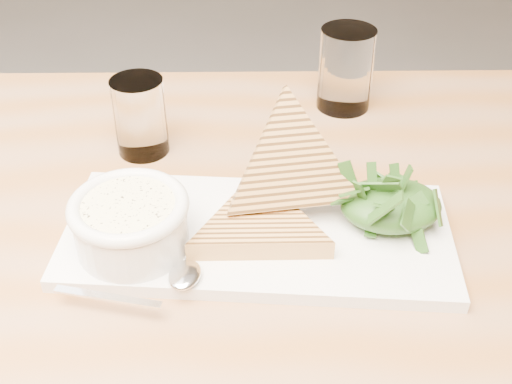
{
  "coord_description": "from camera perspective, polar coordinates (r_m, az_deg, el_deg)",
  "views": [
    {
      "loc": [
        0.23,
        -0.32,
        1.18
      ],
      "look_at": [
        0.28,
        0.22,
        0.77
      ],
      "focal_mm": 45.0,
      "sensor_mm": 36.0,
      "label": 1
    }
  ],
  "objects": [
    {
      "name": "spoon_bowl",
      "position": [
        0.63,
        -6.34,
        -7.33
      ],
      "size": [
        0.04,
        0.05,
        0.01
      ],
      "primitive_type": "ellipsoid",
      "rotation": [
        0.0,
        0.0,
        -0.29
      ],
      "color": "silver",
      "rests_on": "platter"
    },
    {
      "name": "glass_near",
      "position": [
        0.82,
        -10.26,
        6.62
      ],
      "size": [
        0.07,
        0.07,
        0.1
      ],
      "primitive_type": "cylinder",
      "color": "white",
      "rests_on": "table_top"
    },
    {
      "name": "bowl_rim",
      "position": [
        0.64,
        -11.3,
        -1.22
      ],
      "size": [
        0.12,
        0.12,
        0.01
      ],
      "primitive_type": "torus",
      "color": "white",
      "rests_on": "soup_bowl"
    },
    {
      "name": "arugula_pile",
      "position": [
        0.69,
        11.96,
        -0.74
      ],
      "size": [
        0.11,
        0.1,
        0.05
      ],
      "primitive_type": null,
      "color": "#305D1C",
      "rests_on": "platter"
    },
    {
      "name": "soup_bowl",
      "position": [
        0.66,
        -11.0,
        -3.24
      ],
      "size": [
        0.11,
        0.11,
        0.05
      ],
      "primitive_type": "cylinder",
      "color": "white",
      "rests_on": "platter"
    },
    {
      "name": "sandwich_flat",
      "position": [
        0.67,
        0.29,
        -2.92
      ],
      "size": [
        0.18,
        0.18,
        0.02
      ],
      "primitive_type": null,
      "rotation": [
        0.0,
        0.0,
        -0.07
      ],
      "color": "#B58244",
      "rests_on": "platter"
    },
    {
      "name": "sandwich_lean",
      "position": [
        0.68,
        3.23,
        2.2
      ],
      "size": [
        0.19,
        0.19,
        0.2
      ],
      "primitive_type": null,
      "rotation": [
        0.97,
        0.0,
        0.08
      ],
      "color": "#B58244",
      "rests_on": "sandwich_flat"
    },
    {
      "name": "spoon_handle",
      "position": [
        0.62,
        -13.04,
        -9.08
      ],
      "size": [
        0.1,
        0.04,
        0.0
      ],
      "primitive_type": "cube",
      "rotation": [
        0.0,
        0.0,
        -0.29
      ],
      "color": "silver",
      "rests_on": "platter"
    },
    {
      "name": "table_top",
      "position": [
        0.7,
        -5.8,
        -6.13
      ],
      "size": [
        1.3,
        0.91,
        0.04
      ],
      "primitive_type": "cube",
      "rotation": [
        0.0,
        0.0,
        -0.07
      ],
      "color": "#926745",
      "rests_on": "ground"
    },
    {
      "name": "table_leg_br",
      "position": [
        1.33,
        20.62,
        -5.03
      ],
      "size": [
        0.06,
        0.06,
        0.68
      ],
      "primitive_type": "cylinder",
      "color": "#926745",
      "rests_on": "ground"
    },
    {
      "name": "soup",
      "position": [
        0.65,
        -11.28,
        -1.36
      ],
      "size": [
        0.1,
        0.1,
        0.01
      ],
      "primitive_type": "cylinder",
      "color": "#F3E8AD",
      "rests_on": "soup_bowl"
    },
    {
      "name": "salad_base",
      "position": [
        0.7,
        11.9,
        -1.14
      ],
      "size": [
        0.11,
        0.09,
        0.04
      ],
      "primitive_type": "ellipsoid",
      "color": "#173611",
      "rests_on": "platter"
    },
    {
      "name": "glass_far",
      "position": [
        0.92,
        7.98,
        10.76
      ],
      "size": [
        0.08,
        0.08,
        0.12
      ],
      "primitive_type": "cylinder",
      "color": "white",
      "rests_on": "table_top"
    },
    {
      "name": "platter",
      "position": [
        0.69,
        0.14,
        -3.82
      ],
      "size": [
        0.43,
        0.24,
        0.02
      ],
      "primitive_type": "cube",
      "rotation": [
        0.0,
        0.0,
        -0.15
      ],
      "color": "white",
      "rests_on": "table_top"
    }
  ]
}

